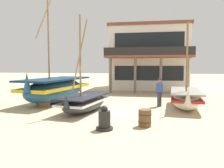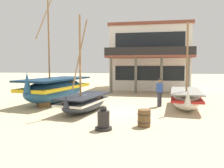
{
  "view_description": "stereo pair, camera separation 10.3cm",
  "coord_description": "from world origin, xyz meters",
  "px_view_note": "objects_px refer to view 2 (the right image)",
  "views": [
    {
      "loc": [
        2.32,
        -11.79,
        2.46
      ],
      "look_at": [
        0.0,
        1.0,
        1.4
      ],
      "focal_mm": 35.7,
      "sensor_mm": 36.0,
      "label": 1
    },
    {
      "loc": [
        2.43,
        -11.77,
        2.46
      ],
      "look_at": [
        0.0,
        1.0,
        1.4
      ],
      "focal_mm": 35.7,
      "sensor_mm": 36.0,
      "label": 2
    }
  ],
  "objects_px": {
    "fishing_boat_near_left": "(85,102)",
    "capstan_winch": "(104,120)",
    "harbor_building_main": "(150,58)",
    "wooden_barrel": "(144,118)",
    "cargo_crate": "(43,102)",
    "fishing_boat_far_right": "(186,98)",
    "fishing_boat_centre_large": "(56,89)",
    "fisherman_by_hull": "(160,93)"
  },
  "relations": [
    {
      "from": "wooden_barrel",
      "to": "fishing_boat_centre_large",
      "type": "bearing_deg",
      "value": 140.71
    },
    {
      "from": "fisherman_by_hull",
      "to": "fishing_boat_far_right",
      "type": "bearing_deg",
      "value": -8.49
    },
    {
      "from": "cargo_crate",
      "to": "capstan_winch",
      "type": "bearing_deg",
      "value": -40.77
    },
    {
      "from": "cargo_crate",
      "to": "fisherman_by_hull",
      "type": "bearing_deg",
      "value": 11.66
    },
    {
      "from": "fishing_boat_near_left",
      "to": "harbor_building_main",
      "type": "distance_m",
      "value": 14.3
    },
    {
      "from": "fisherman_by_hull",
      "to": "wooden_barrel",
      "type": "height_order",
      "value": "fisherman_by_hull"
    },
    {
      "from": "capstan_winch",
      "to": "fishing_boat_near_left",
      "type": "bearing_deg",
      "value": 119.03
    },
    {
      "from": "harbor_building_main",
      "to": "cargo_crate",
      "type": "bearing_deg",
      "value": -115.16
    },
    {
      "from": "capstan_winch",
      "to": "wooden_barrel",
      "type": "relative_size",
      "value": 1.35
    },
    {
      "from": "capstan_winch",
      "to": "harbor_building_main",
      "type": "xyz_separation_m",
      "value": [
        1.4,
        16.86,
        2.98
      ]
    },
    {
      "from": "fishing_boat_far_right",
      "to": "wooden_barrel",
      "type": "relative_size",
      "value": 7.13
    },
    {
      "from": "fishing_boat_far_right",
      "to": "fisherman_by_hull",
      "type": "bearing_deg",
      "value": 171.51
    },
    {
      "from": "fishing_boat_far_right",
      "to": "wooden_barrel",
      "type": "xyz_separation_m",
      "value": [
        -2.2,
        -4.46,
        -0.24
      ]
    },
    {
      "from": "fishing_boat_far_right",
      "to": "wooden_barrel",
      "type": "bearing_deg",
      "value": -116.26
    },
    {
      "from": "cargo_crate",
      "to": "fishing_boat_far_right",
      "type": "bearing_deg",
      "value": 8.15
    },
    {
      "from": "harbor_building_main",
      "to": "fishing_boat_far_right",
      "type": "bearing_deg",
      "value": -78.75
    },
    {
      "from": "wooden_barrel",
      "to": "cargo_crate",
      "type": "distance_m",
      "value": 6.97
    },
    {
      "from": "fishing_boat_centre_large",
      "to": "fishing_boat_far_right",
      "type": "distance_m",
      "value": 8.35
    },
    {
      "from": "fisherman_by_hull",
      "to": "wooden_barrel",
      "type": "relative_size",
      "value": 2.41
    },
    {
      "from": "fishing_boat_far_right",
      "to": "fisherman_by_hull",
      "type": "height_order",
      "value": "fishing_boat_far_right"
    },
    {
      "from": "cargo_crate",
      "to": "wooden_barrel",
      "type": "bearing_deg",
      "value": -27.89
    },
    {
      "from": "fishing_boat_near_left",
      "to": "wooden_barrel",
      "type": "xyz_separation_m",
      "value": [
        3.3,
        -2.46,
        -0.16
      ]
    },
    {
      "from": "fishing_boat_near_left",
      "to": "capstan_winch",
      "type": "xyz_separation_m",
      "value": [
        1.78,
        -3.2,
        -0.14
      ]
    },
    {
      "from": "fisherman_by_hull",
      "to": "cargo_crate",
      "type": "distance_m",
      "value": 7.04
    },
    {
      "from": "fishing_boat_centre_large",
      "to": "fisherman_by_hull",
      "type": "xyz_separation_m",
      "value": [
        6.84,
        -0.33,
        -0.07
      ]
    },
    {
      "from": "fishing_boat_near_left",
      "to": "fishing_boat_far_right",
      "type": "height_order",
      "value": "fishing_boat_near_left"
    },
    {
      "from": "fishing_boat_near_left",
      "to": "harbor_building_main",
      "type": "bearing_deg",
      "value": 76.91
    },
    {
      "from": "fisherman_by_hull",
      "to": "cargo_crate",
      "type": "xyz_separation_m",
      "value": [
        -6.87,
        -1.42,
        -0.56
      ]
    },
    {
      "from": "fisherman_by_hull",
      "to": "fishing_boat_centre_large",
      "type": "bearing_deg",
      "value": 177.2
    },
    {
      "from": "fishing_boat_centre_large",
      "to": "capstan_winch",
      "type": "height_order",
      "value": "fishing_boat_centre_large"
    },
    {
      "from": "fishing_boat_centre_large",
      "to": "fishing_boat_far_right",
      "type": "relative_size",
      "value": 1.63
    },
    {
      "from": "fishing_boat_near_left",
      "to": "fisherman_by_hull",
      "type": "relative_size",
      "value": 2.99
    },
    {
      "from": "fishing_boat_centre_large",
      "to": "capstan_winch",
      "type": "bearing_deg",
      "value": -51.31
    },
    {
      "from": "capstan_winch",
      "to": "cargo_crate",
      "type": "xyz_separation_m",
      "value": [
        -4.64,
        4.0,
        -0.09
      ]
    },
    {
      "from": "fishing_boat_far_right",
      "to": "harbor_building_main",
      "type": "distance_m",
      "value": 12.2
    },
    {
      "from": "fishing_boat_centre_large",
      "to": "wooden_barrel",
      "type": "distance_m",
      "value": 7.94
    },
    {
      "from": "fishing_boat_far_right",
      "to": "capstan_winch",
      "type": "bearing_deg",
      "value": -125.57
    },
    {
      "from": "wooden_barrel",
      "to": "cargo_crate",
      "type": "xyz_separation_m",
      "value": [
        -6.16,
        3.26,
        -0.07
      ]
    },
    {
      "from": "capstan_winch",
      "to": "cargo_crate",
      "type": "relative_size",
      "value": 1.43
    },
    {
      "from": "fishing_boat_far_right",
      "to": "cargo_crate",
      "type": "bearing_deg",
      "value": -171.85
    },
    {
      "from": "fishing_boat_far_right",
      "to": "capstan_winch",
      "type": "height_order",
      "value": "fishing_boat_far_right"
    },
    {
      "from": "fisherman_by_hull",
      "to": "capstan_winch",
      "type": "bearing_deg",
      "value": -112.37
    }
  ]
}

